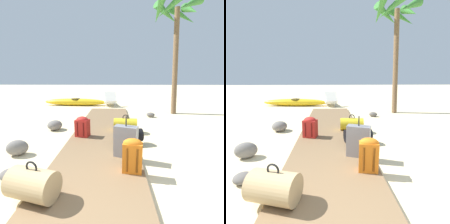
% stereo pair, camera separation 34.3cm
% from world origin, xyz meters
% --- Properties ---
extents(ground_plane, '(60.00, 60.00, 0.00)m').
position_xyz_m(ground_plane, '(0.00, 2.81, 0.00)').
color(ground_plane, beige).
extents(boardwalk, '(1.61, 7.03, 0.08)m').
position_xyz_m(boardwalk, '(0.00, 3.51, 0.04)').
color(boardwalk, brown).
rests_on(boardwalk, ground).
extents(duffel_bag_yellow, '(0.67, 0.38, 0.45)m').
position_xyz_m(duffel_bag_yellow, '(0.61, 3.59, 0.25)').
color(duffel_bag_yellow, gold).
rests_on(duffel_bag_yellow, boardwalk).
extents(duffel_bag_tan, '(0.67, 0.54, 0.51)m').
position_xyz_m(duffel_bag_tan, '(-0.68, 0.68, 0.28)').
color(duffel_bag_tan, tan).
rests_on(duffel_bag_tan, boardwalk).
extents(suitcase_grey, '(0.48, 0.33, 0.79)m').
position_xyz_m(suitcase_grey, '(0.53, 1.90, 0.38)').
color(suitcase_grey, slate).
rests_on(suitcase_grey, boardwalk).
extents(backpack_orange, '(0.33, 0.24, 0.56)m').
position_xyz_m(backpack_orange, '(0.61, 1.34, 0.38)').
color(backpack_orange, orange).
rests_on(backpack_orange, boardwalk).
extents(duffel_bag_black, '(0.68, 0.44, 0.42)m').
position_xyz_m(duffel_bag_black, '(0.65, 2.67, 0.23)').
color(duffel_bag_black, black).
rests_on(duffel_bag_black, boardwalk).
extents(backpack_red, '(0.38, 0.32, 0.52)m').
position_xyz_m(backpack_red, '(-0.51, 3.04, 0.35)').
color(backpack_red, red).
rests_on(backpack_red, boardwalk).
extents(palm_tree_far_right, '(2.01, 2.13, 4.75)m').
position_xyz_m(palm_tree_far_right, '(2.74, 6.58, 3.90)').
color(palm_tree_far_right, brown).
rests_on(palm_tree_far_right, ground).
extents(lounge_chair, '(0.86, 1.62, 0.79)m').
position_xyz_m(lounge_chair, '(-0.03, 8.40, 0.33)').
color(lounge_chair, white).
rests_on(lounge_chair, ground).
extents(kayak, '(3.52, 0.78, 0.39)m').
position_xyz_m(kayak, '(-1.89, 8.38, 0.20)').
color(kayak, gold).
rests_on(kayak, ground).
extents(rock_right_near, '(0.39, 0.35, 0.18)m').
position_xyz_m(rock_right_near, '(1.72, 5.59, 0.09)').
color(rock_right_near, '#5B5651').
rests_on(rock_right_near, ground).
extents(rock_left_far, '(0.60, 0.59, 0.30)m').
position_xyz_m(rock_left_far, '(-1.50, 3.81, 0.15)').
color(rock_left_far, slate).
rests_on(rock_left_far, ground).
extents(rock_left_mid, '(0.31, 0.31, 0.16)m').
position_xyz_m(rock_left_mid, '(-1.33, 1.22, 0.08)').
color(rock_left_mid, '#5B5651').
rests_on(rock_left_mid, ground).
extents(rock_left_near, '(0.48, 0.39, 0.32)m').
position_xyz_m(rock_left_near, '(-1.67, 2.07, 0.16)').
color(rock_left_near, slate).
rests_on(rock_left_near, ground).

